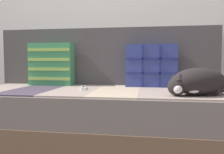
# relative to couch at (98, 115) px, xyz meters

# --- Properties ---
(ground_plane) EXTENTS (14.00, 14.00, 0.00)m
(ground_plane) POSITION_rel_couch_xyz_m (0.00, -0.11, -0.20)
(ground_plane) COLOR #564C47
(couch) EXTENTS (2.07, 0.88, 0.41)m
(couch) POSITION_rel_couch_xyz_m (0.00, 0.00, 0.00)
(couch) COLOR brown
(couch) RESTS_ON ground_plane
(sofa_backrest) EXTENTS (2.02, 0.14, 0.52)m
(sofa_backrest) POSITION_rel_couch_xyz_m (0.00, 0.37, 0.47)
(sofa_backrest) COLOR #474242
(sofa_backrest) RESTS_ON couch
(throw_pillow_quilted) EXTENTS (0.43, 0.14, 0.36)m
(throw_pillow_quilted) POSITION_rel_couch_xyz_m (0.42, 0.23, 0.39)
(throw_pillow_quilted) COLOR navy
(throw_pillow_quilted) RESTS_ON couch
(throw_pillow_striped) EXTENTS (0.40, 0.14, 0.38)m
(throw_pillow_striped) POSITION_rel_couch_xyz_m (-0.48, 0.23, 0.40)
(throw_pillow_striped) COLOR #3D8956
(throw_pillow_striped) RESTS_ON couch
(sleeping_cat) EXTENTS (0.42, 0.34, 0.18)m
(sleeping_cat) POSITION_rel_couch_xyz_m (0.69, -0.24, 0.29)
(sleeping_cat) COLOR black
(sleeping_cat) RESTS_ON couch
(game_remote_near) EXTENTS (0.09, 0.19, 0.02)m
(game_remote_near) POSITION_rel_couch_xyz_m (-0.11, -0.02, 0.22)
(game_remote_near) COLOR white
(game_remote_near) RESTS_ON couch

